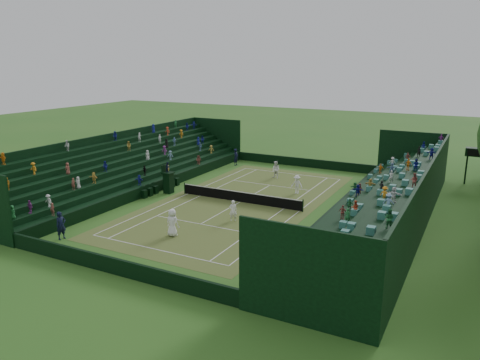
% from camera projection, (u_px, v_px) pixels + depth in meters
% --- Properties ---
extents(ground, '(160.00, 160.00, 0.00)m').
position_uv_depth(ground, '(240.00, 202.00, 40.75)').
color(ground, '#2E6620').
rests_on(ground, ground).
extents(court_surface, '(12.97, 26.77, 0.01)m').
position_uv_depth(court_surface, '(240.00, 202.00, 40.75)').
color(court_surface, '#3F7125').
rests_on(court_surface, ground).
extents(perimeter_wall_north, '(17.17, 0.20, 1.00)m').
position_uv_depth(perimeter_wall_north, '(304.00, 162.00, 54.25)').
color(perimeter_wall_north, black).
rests_on(perimeter_wall_north, ground).
extents(perimeter_wall_south, '(17.17, 0.20, 1.00)m').
position_uv_depth(perimeter_wall_south, '(112.00, 265.00, 27.00)').
color(perimeter_wall_south, black).
rests_on(perimeter_wall_south, ground).
extents(perimeter_wall_east, '(0.20, 31.77, 1.00)m').
position_uv_depth(perimeter_wall_east, '(335.00, 211.00, 36.81)').
color(perimeter_wall_east, black).
rests_on(perimeter_wall_east, ground).
extents(perimeter_wall_west, '(0.20, 31.77, 1.00)m').
position_uv_depth(perimeter_wall_west, '(161.00, 185.00, 44.45)').
color(perimeter_wall_west, black).
rests_on(perimeter_wall_west, ground).
extents(north_grandstand, '(6.60, 32.00, 4.90)m').
position_uv_depth(north_grandstand, '(391.00, 206.00, 34.66)').
color(north_grandstand, black).
rests_on(north_grandstand, ground).
extents(south_grandstand, '(6.60, 32.00, 4.90)m').
position_uv_depth(south_grandstand, '(126.00, 170.00, 46.07)').
color(south_grandstand, black).
rests_on(south_grandstand, ground).
extents(tennis_net, '(11.67, 0.10, 1.06)m').
position_uv_depth(tennis_net, '(240.00, 196.00, 40.62)').
color(tennis_net, black).
rests_on(tennis_net, ground).
extents(scoreboard_tower, '(2.00, 1.00, 3.70)m').
position_uv_depth(scoreboard_tower, '(476.00, 154.00, 45.70)').
color(scoreboard_tower, black).
rests_on(scoreboard_tower, ground).
extents(umpire_chair, '(0.94, 0.94, 2.95)m').
position_uv_depth(umpire_chair, '(168.00, 180.00, 43.29)').
color(umpire_chair, black).
rests_on(umpire_chair, ground).
extents(courtside_chairs, '(0.49, 5.46, 1.06)m').
position_uv_depth(courtside_chairs, '(161.00, 187.00, 44.05)').
color(courtside_chairs, black).
rests_on(courtside_chairs, ground).
extents(player_near_west, '(0.98, 0.65, 1.98)m').
position_uv_depth(player_near_west, '(172.00, 223.00, 32.68)').
color(player_near_west, white).
rests_on(player_near_west, ground).
extents(player_near_east, '(0.73, 0.64, 1.67)m').
position_uv_depth(player_near_east, '(233.00, 211.00, 35.79)').
color(player_near_east, white).
rests_on(player_near_east, ground).
extents(player_far_west, '(1.01, 0.87, 1.80)m').
position_uv_depth(player_far_west, '(276.00, 170.00, 48.87)').
color(player_far_west, white).
rests_on(player_far_west, ground).
extents(player_far_east, '(1.16, 0.72, 1.74)m').
position_uv_depth(player_far_east, '(297.00, 184.00, 43.20)').
color(player_far_east, white).
rests_on(player_far_east, ground).
extents(line_judge_north, '(0.47, 0.72, 1.97)m').
position_uv_depth(line_judge_north, '(236.00, 157.00, 54.81)').
color(line_judge_north, black).
rests_on(line_judge_north, ground).
extents(line_judge_south, '(0.59, 0.79, 1.98)m').
position_uv_depth(line_judge_south, '(61.00, 225.00, 32.13)').
color(line_judge_south, black).
rests_on(line_judge_south, ground).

